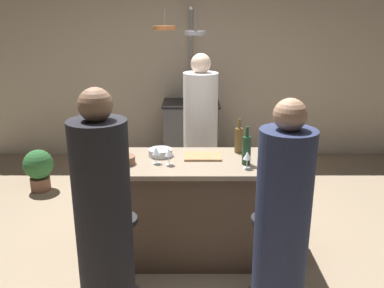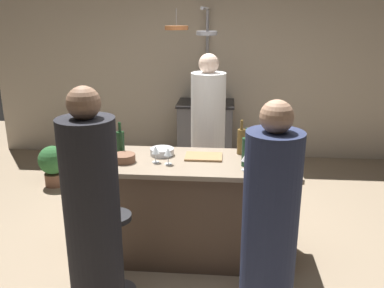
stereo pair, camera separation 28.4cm
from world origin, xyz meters
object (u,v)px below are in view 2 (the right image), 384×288
at_px(pepper_mill, 264,146).
at_px(mixing_bowl_steel, 162,152).
at_px(potted_plant, 53,163).
at_px(wine_bottle_green, 246,151).
at_px(wine_glass_by_chef, 156,151).
at_px(mixing_bowl_wooden, 124,158).
at_px(cutting_board, 204,157).
at_px(wine_bottle_amber, 241,141).
at_px(chef, 208,140).
at_px(bar_stool_right, 260,258).
at_px(guest_right, 269,238).
at_px(wine_glass_near_left_guest, 168,152).
at_px(mixing_bowl_blue, 269,164).
at_px(guest_left, 93,225).
at_px(bar_stool_left, 116,251).
at_px(stove_range, 205,132).
at_px(wine_bottle_red, 120,143).
at_px(wine_glass_near_right_guest, 246,158).

relative_size(pepper_mill, mixing_bowl_steel, 1.01).
distance_m(potted_plant, wine_bottle_green, 2.86).
distance_m(wine_glass_by_chef, mixing_bowl_wooden, 0.28).
bearing_deg(wine_glass_by_chef, cutting_board, 21.55).
xyz_separation_m(potted_plant, mixing_bowl_wooden, (1.31, -1.49, 0.64)).
bearing_deg(wine_bottle_amber, chef, 114.64).
bearing_deg(bar_stool_right, mixing_bowl_steel, 138.56).
bearing_deg(chef, guest_right, -76.09).
xyz_separation_m(chef, potted_plant, (-1.97, 0.48, -0.50)).
xyz_separation_m(pepper_mill, wine_glass_near_left_guest, (-0.80, -0.24, 0.00)).
xyz_separation_m(wine_glass_near_left_guest, mixing_bowl_blue, (0.83, -0.00, -0.07)).
bearing_deg(mixing_bowl_steel, pepper_mill, 0.26).
relative_size(guest_left, mixing_bowl_wooden, 9.16).
xyz_separation_m(bar_stool_left, wine_bottle_amber, (0.95, 0.83, 0.64)).
bearing_deg(cutting_board, mixing_bowl_wooden, -166.20).
relative_size(bar_stool_left, wine_bottle_amber, 2.19).
height_order(pepper_mill, mixing_bowl_blue, pepper_mill).
xyz_separation_m(stove_range, wine_bottle_red, (-0.62, -2.37, 0.57)).
relative_size(bar_stool_right, guest_right, 0.41).
bearing_deg(pepper_mill, bar_stool_right, -93.83).
relative_size(guest_left, wine_glass_by_chef, 11.65).
bearing_deg(bar_stool_left, wine_glass_by_chef, 67.31).
bearing_deg(cutting_board, wine_bottle_red, -179.91).
relative_size(chef, bar_stool_right, 2.52).
relative_size(bar_stool_left, wine_glass_near_right_guest, 4.66).
height_order(potted_plant, wine_glass_near_left_guest, wine_glass_near_left_guest).
distance_m(chef, mixing_bowl_wooden, 1.22).
relative_size(chef, wine_glass_near_left_guest, 11.74).
relative_size(stove_range, mixing_bowl_blue, 5.24).
xyz_separation_m(chef, guest_right, (0.48, -1.93, -0.03)).
height_order(wine_bottle_amber, mixing_bowl_wooden, wine_bottle_amber).
xyz_separation_m(pepper_mill, mixing_bowl_blue, (0.03, -0.24, -0.07)).
height_order(cutting_board, mixing_bowl_steel, mixing_bowl_steel).
bearing_deg(guest_left, potted_plant, 118.79).
bearing_deg(wine_glass_near_right_guest, wine_bottle_red, 165.81).
height_order(wine_bottle_amber, wine_bottle_red, wine_bottle_amber).
xyz_separation_m(wine_bottle_amber, mixing_bowl_steel, (-0.70, -0.09, -0.09)).
xyz_separation_m(potted_plant, wine_glass_near_left_guest, (1.69, -1.52, 0.71)).
distance_m(pepper_mill, wine_glass_near_right_guest, 0.36).
relative_size(stove_range, guest_left, 0.52).
bearing_deg(mixing_bowl_steel, mixing_bowl_wooden, -145.18).
xyz_separation_m(cutting_board, mixing_bowl_blue, (0.55, -0.20, 0.02)).
distance_m(stove_range, mixing_bowl_blue, 2.69).
bearing_deg(wine_bottle_amber, mixing_bowl_steel, -172.28).
height_order(wine_glass_by_chef, mixing_bowl_wooden, wine_glass_by_chef).
bearing_deg(potted_plant, guest_right, -44.60).
bearing_deg(guest_left, stove_range, 80.96).
height_order(guest_left, guest_right, guest_left).
relative_size(bar_stool_left, wine_glass_near_left_guest, 4.66).
relative_size(guest_left, wine_bottle_green, 5.27).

